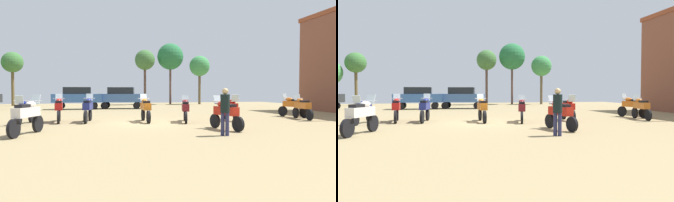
# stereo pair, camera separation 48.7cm
# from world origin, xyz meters

# --- Properties ---
(ground_plane) EXTENTS (44.00, 52.00, 0.02)m
(ground_plane) POSITION_xyz_m (0.00, 0.00, 0.01)
(ground_plane) COLOR #927F56
(motorcycle_1) EXTENTS (0.62, 2.26, 1.49)m
(motorcycle_1) POSITION_xyz_m (0.06, 0.40, 0.75)
(motorcycle_1) COLOR black
(motorcycle_1) RESTS_ON ground
(motorcycle_2) EXTENTS (0.62, 2.18, 1.45)m
(motorcycle_2) POSITION_xyz_m (4.86, 0.08, 0.73)
(motorcycle_2) COLOR black
(motorcycle_2) RESTS_ON ground
(motorcycle_3) EXTENTS (0.87, 2.22, 1.51)m
(motorcycle_3) POSITION_xyz_m (-4.98, -3.27, 0.76)
(motorcycle_3) COLOR black
(motorcycle_3) RESTS_ON ground
(motorcycle_5) EXTENTS (0.63, 2.23, 1.50)m
(motorcycle_5) POSITION_xyz_m (-2.93, 0.97, 0.76)
(motorcycle_5) COLOR black
(motorcycle_5) RESTS_ON ground
(motorcycle_6) EXTENTS (0.79, 2.19, 1.44)m
(motorcycle_6) POSITION_xyz_m (2.11, -0.17, 0.73)
(motorcycle_6) COLOR black
(motorcycle_6) RESTS_ON ground
(motorcycle_7) EXTENTS (0.67, 2.21, 1.44)m
(motorcycle_7) POSITION_xyz_m (-5.92, 0.58, 0.73)
(motorcycle_7) COLOR black
(motorcycle_7) RESTS_ON ground
(motorcycle_10) EXTENTS (0.71, 2.23, 1.46)m
(motorcycle_10) POSITION_xyz_m (9.29, -0.13, 0.74)
(motorcycle_10) COLOR black
(motorcycle_10) RESTS_ON ground
(motorcycle_11) EXTENTS (0.85, 2.18, 1.49)m
(motorcycle_11) POSITION_xyz_m (9.62, 1.15, 0.75)
(motorcycle_11) COLOR black
(motorcycle_11) RESTS_ON ground
(motorcycle_12) EXTENTS (0.62, 2.26, 1.50)m
(motorcycle_12) POSITION_xyz_m (-4.42, 1.23, 0.76)
(motorcycle_12) COLOR black
(motorcycle_12) RESTS_ON ground
(motorcycle_13) EXTENTS (0.78, 2.09, 1.46)m
(motorcycle_13) POSITION_xyz_m (2.89, -3.54, 0.73)
(motorcycle_13) COLOR black
(motorcycle_13) RESTS_ON ground
(car_2) EXTENTS (4.31, 1.81, 2.00)m
(car_2) POSITION_xyz_m (-4.26, 12.64, 1.19)
(car_2) COLOR black
(car_2) RESTS_ON ground
(car_3) EXTENTS (4.55, 2.51, 2.00)m
(car_3) POSITION_xyz_m (-0.32, 12.70, 1.19)
(car_3) COLOR black
(car_3) RESTS_ON ground
(person_2) EXTENTS (0.48, 0.48, 1.75)m
(person_2) POSITION_xyz_m (2.15, -5.14, 1.04)
(person_2) COLOR #28294E
(person_2) RESTS_ON ground
(tree_1) EXTENTS (3.27, 3.27, 7.60)m
(tree_1) POSITION_xyz_m (6.37, 20.72, 5.95)
(tree_1) COLOR brown
(tree_1) RESTS_ON ground
(tree_2) EXTENTS (2.29, 2.29, 6.01)m
(tree_2) POSITION_xyz_m (-11.72, 20.73, 4.79)
(tree_2) COLOR brown
(tree_2) RESTS_ON ground
(tree_5) EXTENTS (2.44, 2.44, 6.65)m
(tree_5) POSITION_xyz_m (3.10, 20.36, 5.37)
(tree_5) COLOR #503A30
(tree_5) RESTS_ON ground
(tree_6) EXTENTS (2.55, 2.55, 6.08)m
(tree_6) POSITION_xyz_m (9.99, 20.03, 4.76)
(tree_6) COLOR brown
(tree_6) RESTS_ON ground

